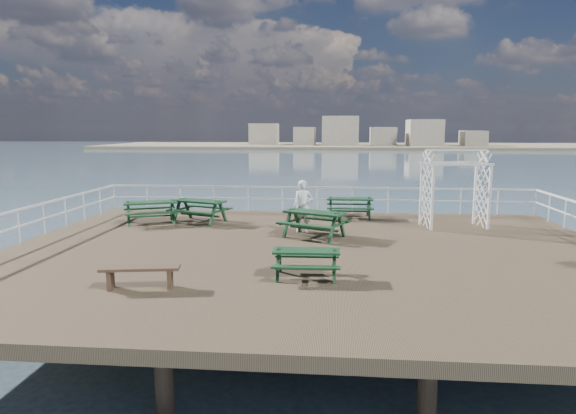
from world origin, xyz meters
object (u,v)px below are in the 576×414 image
Objects in this scene: trellis_arbor at (455,193)px; person at (303,206)px; picnic_table_c at (350,203)px; picnic_table_b at (200,206)px; picnic_table_a at (150,208)px; picnic_table_e at (306,257)px; flat_bench_near at (140,272)px; picnic_table_d at (314,219)px.

person is (-5.33, -1.39, -0.35)m from trellis_arbor.
picnic_table_b is at bearing -165.61° from picnic_table_c.
picnic_table_a is 1.29× the size of picnic_table_c.
picnic_table_b reaches higher than picnic_table_a.
picnic_table_e is 5.46m from person.
picnic_table_d is at bearing 48.46° from flat_bench_near.
picnic_table_a is 5.86m from person.
picnic_table_a is 0.85× the size of trellis_arbor.
picnic_table_d is at bearing -40.50° from picnic_table_a.
flat_bench_near is at bearing -63.82° from picnic_table_b.
picnic_table_a is at bearing -147.13° from picnic_table_b.
trellis_arbor is at bearing 33.61° from flat_bench_near.
person is at bearing 141.86° from picnic_table_d.
picnic_table_e is at bearing -91.45° from person.
picnic_table_c is at bearing 80.23° from picnic_table_e.
trellis_arbor reaches higher than picnic_table_c.
picnic_table_c is 0.75× the size of picnic_table_d.
picnic_table_e is (-1.24, -8.46, -0.07)m from picnic_table_c.
picnic_table_b is at bearing 177.70° from picnic_table_d.
picnic_table_d is at bearing -7.05° from picnic_table_b.
picnic_table_a is at bearing -166.33° from picnic_table_c.
trellis_arbor is (8.51, 7.99, 0.86)m from flat_bench_near.
flat_bench_near is (-4.85, -9.62, -0.19)m from picnic_table_c.
flat_bench_near is (0.81, -8.06, -0.23)m from picnic_table_b.
trellis_arbor reaches higher than flat_bench_near.
person reaches higher than picnic_table_e.
trellis_arbor is (4.91, 6.82, 0.75)m from picnic_table_e.
picnic_table_d is at bearing -109.01° from picnic_table_c.
picnic_table_d is 4.60m from picnic_table_e.
picnic_table_a reaches higher than flat_bench_near.
picnic_table_d is 5.43m from trellis_arbor.
picnic_table_d is 1.39× the size of person.
picnic_table_e is 0.91× the size of flat_bench_near.
trellis_arbor is at bearing -21.69° from picnic_table_a.
picnic_table_c is at bearing 53.69° from flat_bench_near.
picnic_table_c is at bearing 97.26° from picnic_table_d.
picnic_table_c is (7.42, 1.95, -0.03)m from picnic_table_a.
picnic_table_a is 11.11m from trellis_arbor.
trellis_arbor is at bearing 8.69° from person.
trellis_arbor is (3.66, -1.64, 0.67)m from picnic_table_c.
trellis_arbor is (4.91, 2.22, 0.62)m from picnic_table_d.
picnic_table_d is at bearing -166.19° from trellis_arbor.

